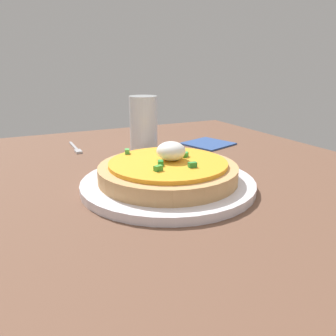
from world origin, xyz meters
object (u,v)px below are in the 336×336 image
plate (168,183)px  napkin (208,144)px  fork (75,148)px  pizza (168,170)px  cup_near (144,125)px

plate → napkin: bearing=135.5°
fork → pizza: bearing=14.9°
pizza → cup_near: (-25.37, 5.97, 2.76)cm
pizza → napkin: pizza is taller
cup_near → fork: cup_near is taller
pizza → cup_near: size_ratio=1.81×
fork → napkin: bearing=72.5°
fork → napkin: (9.70, 31.24, -0.05)cm
cup_near → napkin: 17.58cm
pizza → napkin: bearing=135.6°
plate → fork: bearing=-165.0°
cup_near → fork: size_ratio=1.11×
napkin → plate: bearing=-44.5°
plate → cup_near: cup_near is taller
plate → napkin: plate is taller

